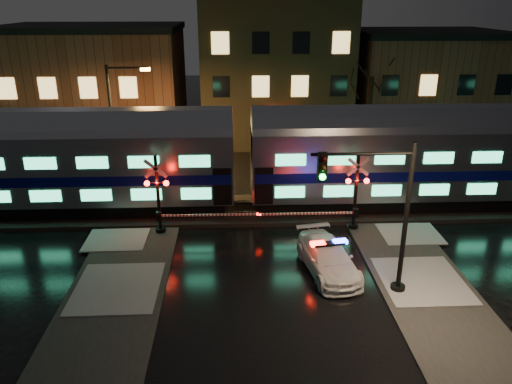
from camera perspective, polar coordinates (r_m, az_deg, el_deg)
ground at (r=24.23m, az=1.25°, el=-6.99°), size 120.00×120.00×0.00m
ballast at (r=28.68m, az=0.60°, el=-2.05°), size 90.00×4.20×0.24m
sidewalk_left at (r=19.72m, az=-17.41°, el=-15.20°), size 4.00×20.00×0.12m
sidewalk_right at (r=20.68m, az=21.29°, el=-13.87°), size 4.00×20.00×0.12m
building_left at (r=45.34m, az=-17.63°, el=11.45°), size 14.00×10.00×9.00m
building_mid at (r=44.30m, az=2.00°, el=13.83°), size 12.00×11.00×11.50m
building_right at (r=46.89m, az=18.40°, el=11.34°), size 12.00×10.00×8.50m
train at (r=27.51m, az=-1.57°, el=4.16°), size 51.00×3.12×5.92m
police_car at (r=22.59m, az=8.23°, el=-7.47°), size 2.66×4.96×1.53m
crossing_signal_right at (r=26.20m, az=10.56°, el=-0.94°), size 5.89×0.66×4.17m
crossing_signal_left at (r=25.77m, az=-10.32°, el=-1.24°), size 5.99×0.67×4.24m
traffic_light at (r=20.16m, az=14.09°, el=-2.85°), size 4.19×0.73×6.48m
streetlight at (r=31.89m, az=-15.67°, el=7.91°), size 2.63×0.28×7.86m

